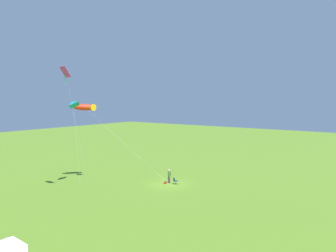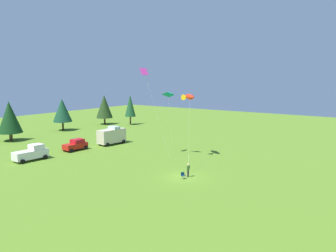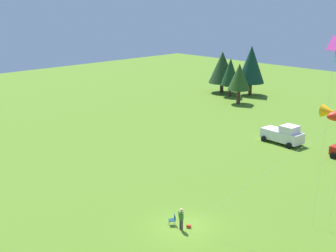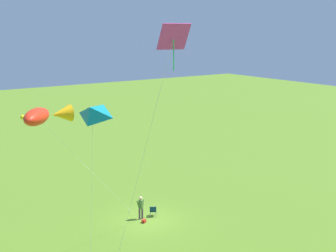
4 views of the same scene
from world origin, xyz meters
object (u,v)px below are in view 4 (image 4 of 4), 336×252
kite_large_fish (43,116)px  backpack_on_grass (144,221)px  folding_chair (153,210)px  kite_diamond_rainbow (172,43)px  person_kite_flyer (141,206)px  kite_delta_teal (90,113)px

kite_large_fish → backpack_on_grass: bearing=-150.7°
folding_chair → kite_diamond_rainbow: 17.93m
person_kite_flyer → folding_chair: (-0.98, 0.12, -0.53)m
person_kite_flyer → kite_diamond_rainbow: 17.32m
kite_large_fish → kite_delta_teal: kite_delta_teal is taller
person_kite_flyer → folding_chair: 1.12m
folding_chair → kite_delta_teal: size_ratio=0.08×
folding_chair → kite_large_fish: kite_large_fish is taller
kite_large_fish → kite_diamond_rainbow: bearing=123.1°
backpack_on_grass → kite_large_fish: (8.76, 4.93, 9.41)m
folding_chair → kite_diamond_rainbow: bearing=-173.8°
folding_chair → kite_large_fish: 14.47m
kite_large_fish → kite_diamond_rainbow: 7.67m
kite_delta_teal → kite_diamond_rainbow: kite_diamond_rainbow is taller
person_kite_flyer → kite_diamond_rainbow: (5.21, 11.26, 12.08)m
person_kite_flyer → backpack_on_grass: person_kite_flyer is taller
folding_chair → kite_delta_teal: kite_delta_teal is taller
backpack_on_grass → kite_large_fish: 13.77m
folding_chair → kite_diamond_rainbow: size_ratio=0.06×
backpack_on_grass → kite_diamond_rainbow: size_ratio=0.02×
person_kite_flyer → kite_delta_teal: kite_delta_teal is taller
person_kite_flyer → kite_large_fish: size_ratio=0.17×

